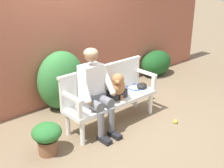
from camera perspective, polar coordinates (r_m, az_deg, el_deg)
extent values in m
plane|color=#7A664C|center=(4.74, 0.00, -7.77)|extent=(40.00, 40.00, 0.00)
cube|color=#9E5642|center=(5.40, -9.92, 7.70)|extent=(8.00, 0.30, 2.11)
ellipsoid|color=#337538|center=(5.13, -9.98, 0.73)|extent=(0.89, 0.62, 1.05)
ellipsoid|color=#194C1E|center=(6.83, 8.76, 4.11)|extent=(0.86, 0.54, 0.59)
cube|color=white|center=(4.55, 0.00, -3.27)|extent=(1.61, 0.48, 0.06)
cylinder|color=white|center=(4.14, -5.92, -9.64)|extent=(0.07, 0.07, 0.38)
cylinder|color=white|center=(5.00, 7.62, -3.86)|extent=(0.07, 0.07, 0.38)
cylinder|color=white|center=(4.40, -8.74, -7.74)|extent=(0.07, 0.07, 0.38)
cylinder|color=white|center=(5.22, 4.62, -2.59)|extent=(0.07, 0.07, 0.38)
cube|color=white|center=(4.60, -1.75, 0.50)|extent=(1.61, 0.05, 0.46)
cube|color=white|center=(4.52, -1.79, 3.46)|extent=(1.65, 0.06, 0.04)
cube|color=white|center=(3.92, -6.43, -5.33)|extent=(0.06, 0.06, 0.24)
cube|color=white|center=(4.01, -8.19, -2.55)|extent=(0.06, 0.48, 0.04)
cube|color=white|center=(4.87, 8.32, 0.13)|extent=(0.06, 0.06, 0.24)
cube|color=white|center=(4.95, 6.63, 2.28)|extent=(0.06, 0.48, 0.04)
cube|color=black|center=(4.25, -1.49, -11.03)|extent=(0.10, 0.24, 0.07)
cylinder|color=slate|center=(4.18, -2.24, -7.93)|extent=(0.10, 0.10, 0.39)
cylinder|color=slate|center=(4.17, -3.65, -4.09)|extent=(0.15, 0.31, 0.15)
cube|color=black|center=(4.36, 0.55, -10.09)|extent=(0.10, 0.24, 0.07)
cylinder|color=slate|center=(4.30, -0.16, -7.06)|extent=(0.10, 0.10, 0.39)
cylinder|color=slate|center=(4.29, -1.55, -3.32)|extent=(0.15, 0.31, 0.15)
cube|color=slate|center=(4.33, -3.90, -2.80)|extent=(0.32, 0.24, 0.20)
cube|color=white|center=(4.25, -4.15, 0.48)|extent=(0.34, 0.22, 0.52)
cylinder|color=white|center=(4.04, -5.51, -0.42)|extent=(0.14, 0.32, 0.45)
sphere|color=#936B4C|center=(4.02, -4.65, -3.60)|extent=(0.09, 0.09, 0.09)
cylinder|color=white|center=(4.28, -0.98, 0.99)|extent=(0.14, 0.32, 0.45)
sphere|color=#936B4C|center=(4.29, 0.25, -1.86)|extent=(0.09, 0.09, 0.09)
sphere|color=#936B4C|center=(4.10, -4.13, 5.75)|extent=(0.20, 0.20, 0.20)
ellipsoid|color=tan|center=(4.10, -4.23, 6.18)|extent=(0.21, 0.21, 0.14)
cylinder|color=#AD7042|center=(4.47, 0.41, -2.73)|extent=(0.05, 0.05, 0.09)
cylinder|color=#AD7042|center=(4.47, 1.94, -2.77)|extent=(0.05, 0.05, 0.09)
cylinder|color=#AD7042|center=(4.65, 0.56, -1.73)|extent=(0.05, 0.05, 0.09)
cylinder|color=#AD7042|center=(4.65, 2.03, -1.77)|extent=(0.05, 0.05, 0.09)
ellipsoid|color=#AD7042|center=(4.50, 1.25, -0.44)|extent=(0.39, 0.38, 0.26)
sphere|color=#AD7042|center=(4.38, 1.18, -0.74)|extent=(0.15, 0.15, 0.15)
sphere|color=#AD7042|center=(4.30, 1.18, 1.04)|extent=(0.16, 0.16, 0.16)
ellipsoid|color=#AD7042|center=(4.23, 1.13, 0.48)|extent=(0.12, 0.12, 0.06)
ellipsoid|color=#AD7042|center=(4.31, 0.26, 0.98)|extent=(0.06, 0.06, 0.12)
ellipsoid|color=#AD7042|center=(4.31, 2.10, 0.93)|extent=(0.06, 0.06, 0.12)
sphere|color=#AD7042|center=(4.62, 1.35, 0.88)|extent=(0.08, 0.08, 0.08)
torus|color=blue|center=(4.97, 4.65, -0.64)|extent=(0.35, 0.35, 0.02)
cylinder|color=silver|center=(4.97, 4.64, -0.71)|extent=(0.25, 0.25, 0.00)
cube|color=blue|center=(5.05, 3.03, -0.19)|extent=(0.05, 0.08, 0.02)
cylinder|color=black|center=(5.11, 1.70, 0.14)|extent=(0.08, 0.22, 0.03)
ellipsoid|color=black|center=(4.95, 5.94, -0.36)|extent=(0.27, 0.25, 0.09)
cube|color=#232328|center=(4.56, 1.02, -1.88)|extent=(0.29, 0.21, 0.14)
sphere|color=#CCDB33|center=(4.83, 12.49, -7.29)|extent=(0.07, 0.07, 0.07)
cylinder|color=brown|center=(4.08, -12.57, -12.02)|extent=(0.26, 0.26, 0.21)
torus|color=brown|center=(4.02, -12.69, -10.79)|extent=(0.29, 0.29, 0.02)
ellipsoid|color=#286B2D|center=(3.96, -12.83, -9.32)|extent=(0.40, 0.40, 0.24)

